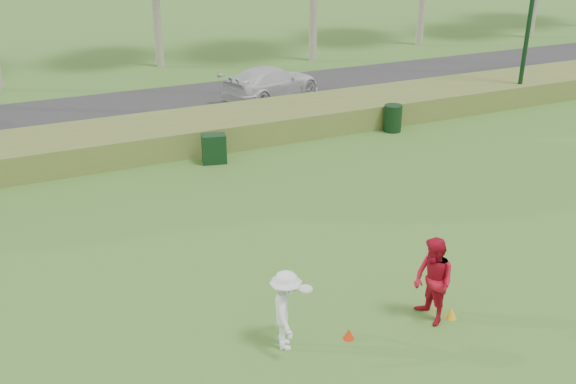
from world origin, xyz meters
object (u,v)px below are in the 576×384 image
player_red (433,281)px  trash_bin (393,118)px  cone_orange (349,334)px  cone_yellow (451,313)px  car_right (271,83)px  player_white (286,310)px  utility_cabinet (214,149)px

player_red → trash_bin: 12.18m
player_red → cone_orange: player_red is taller
player_red → cone_orange: (-1.80, 0.14, -0.80)m
trash_bin → cone_yellow: bearing=-117.5°
player_red → car_right: bearing=167.4°
trash_bin → car_right: bearing=111.8°
cone_yellow → player_white: bearing=170.5°
player_white → cone_yellow: (3.44, -0.57, -0.69)m
cone_yellow → car_right: (3.20, 16.65, 0.62)m
trash_bin → car_right: car_right is taller
utility_cabinet → trash_bin: size_ratio=0.96×
player_red → utility_cabinet: size_ratio=1.90×
cone_yellow → cone_orange: bearing=173.3°
utility_cabinet → trash_bin: 7.13m
player_white → car_right: 17.39m
player_red → cone_orange: size_ratio=7.76×
player_white → player_red: player_red is taller
car_right → trash_bin: bearing=-179.4°
cone_yellow → utility_cabinet: utility_cabinet is taller
car_right → cone_orange: bearing=140.4°
cone_orange → utility_cabinet: bearing=86.1°
cone_yellow → utility_cabinet: bearing=98.5°
player_red → car_right: (3.64, 16.53, -0.17)m
cone_orange → cone_yellow: size_ratio=0.95×
trash_bin → car_right: size_ratio=0.21×
player_red → utility_cabinet: bearing=-174.0°
cone_yellow → trash_bin: trash_bin is taller
cone_orange → cone_yellow: 2.26m
car_right → player_white: bearing=136.4°
cone_yellow → car_right: 16.97m
cone_orange → car_right: bearing=71.6°
player_white → cone_yellow: bearing=-80.0°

